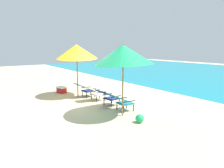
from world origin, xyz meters
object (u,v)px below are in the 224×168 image
beach_umbrella_right (123,55)px  beach_ball (140,118)px  lounge_chair_far_right (121,100)px  beach_umbrella_left (77,52)px  lounge_chair_near_left (95,92)px  lounge_chair_far_left (85,89)px  lounge_chair_near_right (108,96)px  cooler_box (62,90)px

beach_umbrella_right → beach_ball: size_ratio=10.38×
lounge_chair_far_right → beach_umbrella_left: bearing=-174.8°
lounge_chair_near_left → beach_umbrella_left: beach_umbrella_left is taller
lounge_chair_near_left → beach_umbrella_right: size_ratio=0.32×
lounge_chair_far_right → lounge_chair_far_left: bearing=-178.6°
lounge_chair_far_left → lounge_chair_near_right: bearing=2.1°
lounge_chair_far_left → lounge_chair_near_left: (0.82, 0.02, 0.00)m
lounge_chair_near_left → lounge_chair_far_right: (1.77, 0.04, 0.00)m
beach_ball → cooler_box: 5.26m
lounge_chair_far_right → cooler_box: bearing=-171.4°
lounge_chair_near_left → beach_umbrella_left: bearing=-169.2°
lounge_chair_near_right → beach_umbrella_right: bearing=-11.6°
lounge_chair_near_right → beach_umbrella_right: (1.20, -0.25, 1.63)m
lounge_chair_near_left → lounge_chair_far_left: bearing=-178.5°
beach_umbrella_left → beach_umbrella_right: beach_umbrella_left is taller
lounge_chair_far_left → cooler_box: (-1.46, -0.55, -0.24)m
lounge_chair_near_right → lounge_chair_far_right: bearing=-0.0°
lounge_chair_near_left → beach_umbrella_left: size_ratio=0.34×
lounge_chair_far_left → beach_umbrella_left: 1.71m
beach_umbrella_right → cooler_box: beach_umbrella_right is taller
beach_ball → lounge_chair_near_right: bearing=173.6°
lounge_chair_near_right → beach_ball: size_ratio=3.50×
lounge_chair_near_left → lounge_chair_far_right: 1.77m
lounge_chair_far_left → beach_umbrella_right: beach_umbrella_right is taller
beach_umbrella_right → beach_ball: (0.81, 0.02, -1.90)m
lounge_chair_far_right → cooler_box: lounge_chair_far_right is taller
beach_umbrella_left → beach_umbrella_right: 3.31m
lounge_chair_far_right → beach_umbrella_right: (0.39, -0.25, 1.63)m
lounge_chair_near_right → beach_umbrella_left: (-2.11, -0.26, 1.67)m
lounge_chair_far_right → beach_ball: size_ratio=3.48×
lounge_chair_near_left → cooler_box: 2.36m
lounge_chair_far_left → lounge_chair_far_right: (2.58, 0.07, 0.00)m
lounge_chair_near_right → beach_umbrella_right: size_ratio=0.34×
lounge_chair_far_right → lounge_chair_near_right: bearing=180.0°
beach_umbrella_left → cooler_box: beach_umbrella_left is taller
beach_umbrella_left → beach_ball: bearing=0.5°
lounge_chair_near_left → beach_umbrella_left: 2.04m
beach_umbrella_left → beach_ball: 4.55m
beach_umbrella_right → beach_umbrella_left: bearing=-179.7°
lounge_chair_near_right → beach_umbrella_left: bearing=-172.9°
lounge_chair_near_right → lounge_chair_far_right: 0.81m
lounge_chair_far_left → beach_ball: size_ratio=3.35×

